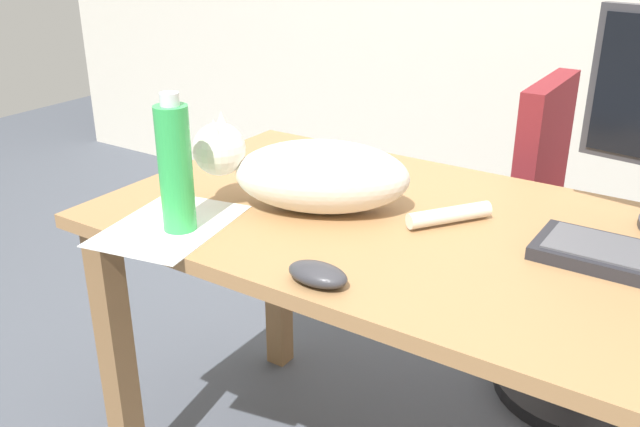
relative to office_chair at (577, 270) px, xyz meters
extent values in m
cube|color=#9E7247|center=(-0.12, -0.67, 0.33)|extent=(1.44, 0.74, 0.03)
cube|color=olive|center=(-0.78, -0.98, -0.04)|extent=(0.06, 0.06, 0.70)
cube|color=olive|center=(-0.78, -0.36, -0.04)|extent=(0.06, 0.06, 0.70)
cylinder|color=black|center=(0.05, 0.00, -0.37)|extent=(0.48, 0.48, 0.04)
cylinder|color=black|center=(0.05, 0.00, -0.16)|extent=(0.06, 0.06, 0.45)
cylinder|color=maroon|center=(0.05, 0.00, 0.09)|extent=(0.44, 0.44, 0.06)
cube|color=maroon|center=(-0.14, 0.00, 0.32)|extent=(0.07, 0.35, 0.40)
ellipsoid|color=silver|center=(-0.39, -0.71, 0.42)|extent=(0.40, 0.32, 0.15)
sphere|color=silver|center=(-0.58, -0.81, 0.47)|extent=(0.11, 0.11, 0.11)
cone|color=silver|center=(-0.56, -0.84, 0.52)|extent=(0.04, 0.04, 0.04)
cone|color=silver|center=(-0.59, -0.78, 0.52)|extent=(0.04, 0.04, 0.04)
cylinder|color=silver|center=(-0.14, -0.63, 0.36)|extent=(0.13, 0.17, 0.03)
ellipsoid|color=#333338|center=(-0.22, -0.98, 0.36)|extent=(0.11, 0.06, 0.04)
cube|color=white|center=(-0.59, -0.95, 0.35)|extent=(0.26, 0.33, 0.00)
cylinder|color=green|center=(-0.57, -0.95, 0.47)|extent=(0.06, 0.06, 0.25)
cylinder|color=silver|center=(-0.57, -0.95, 0.60)|extent=(0.04, 0.04, 0.02)
camera|label=1|loc=(0.35, -1.83, 0.91)|focal=39.00mm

